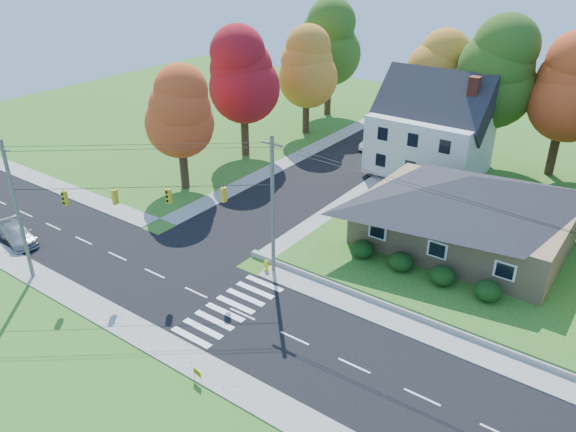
% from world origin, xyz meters
% --- Properties ---
extents(ground, '(120.00, 120.00, 0.00)m').
position_xyz_m(ground, '(0.00, 0.00, 0.00)').
color(ground, '#3D7923').
extents(road_main, '(90.00, 8.00, 0.02)m').
position_xyz_m(road_main, '(0.00, 0.00, 0.01)').
color(road_main, black).
rests_on(road_main, ground).
extents(road_cross, '(8.00, 44.00, 0.02)m').
position_xyz_m(road_cross, '(-8.00, 26.00, 0.01)').
color(road_cross, black).
rests_on(road_cross, ground).
extents(sidewalk_north, '(90.00, 2.00, 0.08)m').
position_xyz_m(sidewalk_north, '(0.00, 5.00, 0.04)').
color(sidewalk_north, '#9C9A90').
rests_on(sidewalk_north, ground).
extents(sidewalk_south, '(90.00, 2.00, 0.08)m').
position_xyz_m(sidewalk_south, '(0.00, -5.00, 0.04)').
color(sidewalk_south, '#9C9A90').
rests_on(sidewalk_south, ground).
extents(lawn, '(30.00, 30.00, 0.50)m').
position_xyz_m(lawn, '(13.00, 21.00, 0.25)').
color(lawn, '#3D7923').
rests_on(lawn, ground).
extents(ranch_house, '(14.60, 10.60, 5.40)m').
position_xyz_m(ranch_house, '(8.00, 16.00, 3.27)').
color(ranch_house, tan).
rests_on(ranch_house, lawn).
extents(colonial_house, '(10.40, 8.40, 9.60)m').
position_xyz_m(colonial_house, '(0.04, 28.00, 4.58)').
color(colonial_house, silver).
rests_on(colonial_house, lawn).
extents(hedge_row, '(10.70, 1.70, 1.27)m').
position_xyz_m(hedge_row, '(7.50, 9.80, 1.14)').
color(hedge_row, '#163A10').
rests_on(hedge_row, lawn).
extents(traffic_infrastructure, '(38.10, 10.66, 10.00)m').
position_xyz_m(traffic_infrastructure, '(-0.15, 1.35, 5.15)').
color(traffic_infrastructure, '#666059').
rests_on(traffic_infrastructure, ground).
extents(tree_lot_0, '(6.72, 6.72, 12.51)m').
position_xyz_m(tree_lot_0, '(-2.00, 34.00, 8.31)').
color(tree_lot_0, '#3F2A19').
rests_on(tree_lot_0, lawn).
extents(tree_lot_1, '(7.84, 7.84, 14.60)m').
position_xyz_m(tree_lot_1, '(4.00, 33.00, 9.61)').
color(tree_lot_1, '#3F2A19').
rests_on(tree_lot_1, lawn).
extents(tree_lot_2, '(7.28, 7.28, 13.56)m').
position_xyz_m(tree_lot_2, '(10.00, 34.00, 8.96)').
color(tree_lot_2, '#3F2A19').
rests_on(tree_lot_2, lawn).
extents(tree_west_0, '(6.16, 6.16, 11.47)m').
position_xyz_m(tree_west_0, '(-17.00, 12.00, 7.15)').
color(tree_west_0, '#3F2A19').
rests_on(tree_west_0, ground).
extents(tree_west_1, '(7.28, 7.28, 13.56)m').
position_xyz_m(tree_west_1, '(-18.00, 22.00, 8.46)').
color(tree_west_1, '#3F2A19').
rests_on(tree_west_1, ground).
extents(tree_west_2, '(6.72, 6.72, 12.51)m').
position_xyz_m(tree_west_2, '(-17.00, 32.00, 7.81)').
color(tree_west_2, '#3F2A19').
rests_on(tree_west_2, ground).
extents(tree_west_3, '(7.84, 7.84, 14.60)m').
position_xyz_m(tree_west_3, '(-19.00, 40.00, 9.11)').
color(tree_west_3, '#3F2A19').
rests_on(tree_west_3, ground).
extents(silver_sedan, '(4.86, 2.80, 1.33)m').
position_xyz_m(silver_sedan, '(-19.87, -3.03, 0.68)').
color(silver_sedan, '#9A9A9A').
rests_on(silver_sedan, road_main).
extents(white_car, '(1.57, 4.34, 1.42)m').
position_xyz_m(white_car, '(-7.77, 31.85, 0.73)').
color(white_car, silver).
rests_on(white_car, road_cross).
extents(fire_hydrant, '(0.49, 0.38, 0.86)m').
position_xyz_m(fire_hydrant, '(-1.90, 4.91, 0.41)').
color(fire_hydrant, '#FFF110').
rests_on(fire_hydrant, ground).
extents(yard_sign, '(0.66, 0.16, 0.84)m').
position_xyz_m(yard_sign, '(1.87, -5.89, 0.60)').
color(yard_sign, black).
rests_on(yard_sign, ground).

